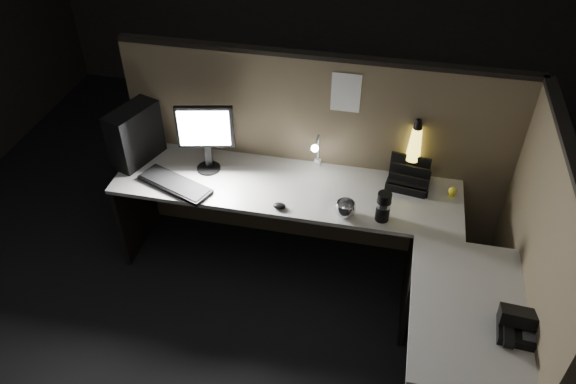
% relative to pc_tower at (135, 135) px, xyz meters
% --- Properties ---
extents(floor, '(6.00, 6.00, 0.00)m').
position_rel_pc_tower_xyz_m(floor, '(1.22, -0.68, -0.93)').
color(floor, black).
rests_on(floor, ground).
extents(room_shell, '(6.00, 6.00, 6.00)m').
position_rel_pc_tower_xyz_m(room_shell, '(1.22, -0.68, 0.69)').
color(room_shell, silver).
rests_on(room_shell, ground).
extents(partition_back, '(2.66, 0.06, 1.50)m').
position_rel_pc_tower_xyz_m(partition_back, '(1.22, 0.25, -0.18)').
color(partition_back, brown).
rests_on(partition_back, ground).
extents(partition_right, '(0.06, 1.66, 1.50)m').
position_rel_pc_tower_xyz_m(partition_right, '(2.55, -0.58, -0.18)').
color(partition_right, brown).
rests_on(partition_right, ground).
extents(desk, '(2.60, 1.60, 0.73)m').
position_rel_pc_tower_xyz_m(desk, '(1.40, -0.43, -0.35)').
color(desk, '#ABA9A1').
rests_on(desk, ground).
extents(pc_tower, '(0.29, 0.42, 0.40)m').
position_rel_pc_tower_xyz_m(pc_tower, '(0.00, 0.00, 0.00)').
color(pc_tower, black).
rests_on(pc_tower, desk).
extents(monitor, '(0.37, 0.16, 0.48)m').
position_rel_pc_tower_xyz_m(monitor, '(0.51, -0.00, 0.09)').
color(monitor, black).
rests_on(monitor, desk).
extents(keyboard, '(0.54, 0.35, 0.03)m').
position_rel_pc_tower_xyz_m(keyboard, '(0.36, -0.24, -0.19)').
color(keyboard, black).
rests_on(keyboard, desk).
extents(mouse, '(0.08, 0.06, 0.03)m').
position_rel_pc_tower_xyz_m(mouse, '(1.08, -0.31, -0.18)').
color(mouse, black).
rests_on(mouse, desk).
extents(clip_lamp, '(0.05, 0.20, 0.26)m').
position_rel_pc_tower_xyz_m(clip_lamp, '(1.23, 0.12, -0.05)').
color(clip_lamp, white).
rests_on(clip_lamp, desk).
extents(organizer, '(0.29, 0.27, 0.20)m').
position_rel_pc_tower_xyz_m(organizer, '(1.86, 0.11, -0.15)').
color(organizer, black).
rests_on(organizer, desk).
extents(lava_lamp, '(0.12, 0.12, 0.44)m').
position_rel_pc_tower_xyz_m(lava_lamp, '(1.87, 0.20, -0.02)').
color(lava_lamp, black).
rests_on(lava_lamp, desk).
extents(travel_mug, '(0.09, 0.09, 0.20)m').
position_rel_pc_tower_xyz_m(travel_mug, '(1.72, -0.28, -0.10)').
color(travel_mug, black).
rests_on(travel_mug, desk).
extents(steel_mug, '(0.16, 0.16, 0.10)m').
position_rel_pc_tower_xyz_m(steel_mug, '(1.49, -0.29, -0.15)').
color(steel_mug, silver).
rests_on(steel_mug, desk).
extents(figurine, '(0.05, 0.05, 0.05)m').
position_rel_pc_tower_xyz_m(figurine, '(2.14, 0.03, -0.15)').
color(figurine, '#FFF328').
rests_on(figurine, desk).
extents(pinned_paper, '(0.19, 0.00, 0.27)m').
position_rel_pc_tower_xyz_m(pinned_paper, '(1.39, 0.21, 0.37)').
color(pinned_paper, white).
rests_on(pinned_paper, partition_back).
extents(desk_phone, '(0.23, 0.24, 0.13)m').
position_rel_pc_tower_xyz_m(desk_phone, '(2.46, -0.98, -0.15)').
color(desk_phone, black).
rests_on(desk_phone, desk).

